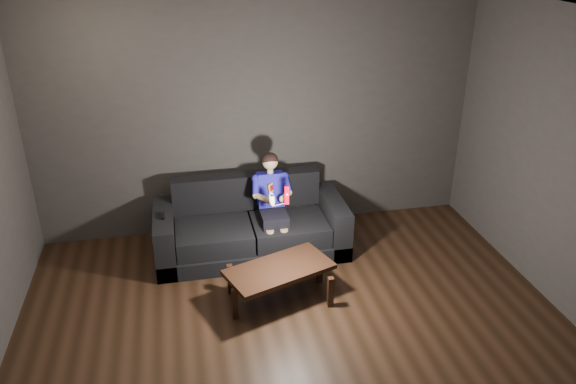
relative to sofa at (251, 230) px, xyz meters
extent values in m
plane|color=black|center=(0.20, -1.90, -0.26)|extent=(5.00, 5.00, 0.00)
cube|color=#373330|center=(0.20, 0.60, 1.09)|extent=(5.00, 0.04, 2.70)
cube|color=white|center=(0.20, -1.90, 2.44)|extent=(5.00, 5.00, 0.02)
cube|color=black|center=(0.00, -0.03, -0.17)|extent=(2.06, 0.89, 0.18)
cube|color=black|center=(-0.41, -0.12, 0.03)|extent=(0.80, 0.63, 0.22)
cube|color=black|center=(0.41, -0.12, 0.03)|extent=(0.80, 0.63, 0.22)
cube|color=black|center=(0.00, 0.31, 0.34)|extent=(1.65, 0.21, 0.40)
cube|color=black|center=(-0.93, -0.03, 0.02)|extent=(0.21, 0.89, 0.56)
cube|color=black|center=(0.93, -0.03, 0.02)|extent=(0.21, 0.89, 0.56)
cube|color=black|center=(0.23, -0.14, 0.20)|extent=(0.28, 0.36, 0.13)
cube|color=navy|center=(0.23, 0.04, 0.45)|extent=(0.28, 0.20, 0.39)
cube|color=#FFF60A|center=(0.23, -0.04, 0.51)|extent=(0.09, 0.09, 0.09)
cube|color=#B60024|center=(0.23, -0.04, 0.51)|extent=(0.06, 0.06, 0.06)
cylinder|color=tan|center=(0.23, 0.04, 0.67)|extent=(0.07, 0.07, 0.06)
sphere|color=tan|center=(0.23, 0.04, 0.77)|extent=(0.17, 0.17, 0.17)
ellipsoid|color=black|center=(0.23, 0.05, 0.79)|extent=(0.18, 0.18, 0.15)
cylinder|color=navy|center=(0.06, -0.02, 0.52)|extent=(0.07, 0.21, 0.18)
cylinder|color=navy|center=(0.41, -0.02, 0.52)|extent=(0.07, 0.21, 0.18)
cylinder|color=tan|center=(0.11, -0.17, 0.48)|extent=(0.13, 0.22, 0.10)
cylinder|color=tan|center=(0.37, -0.17, 0.48)|extent=(0.13, 0.22, 0.10)
sphere|color=tan|center=(0.16, -0.25, 0.47)|extent=(0.08, 0.08, 0.08)
sphere|color=tan|center=(0.31, -0.25, 0.47)|extent=(0.08, 0.08, 0.08)
cylinder|color=tan|center=(0.16, -0.33, -0.01)|extent=(0.08, 0.08, 0.32)
cylinder|color=tan|center=(0.31, -0.33, -0.01)|extent=(0.08, 0.08, 0.32)
cube|color=red|center=(0.31, -0.46, 0.61)|extent=(0.06, 0.08, 0.19)
cube|color=maroon|center=(0.31, -0.48, 0.66)|extent=(0.03, 0.01, 0.03)
cylinder|color=white|center=(0.31, -0.48, 0.60)|extent=(0.02, 0.01, 0.02)
ellipsoid|color=white|center=(0.16, -0.45, 0.58)|extent=(0.09, 0.11, 0.16)
cylinder|color=black|center=(0.16, -0.49, 0.63)|extent=(0.03, 0.01, 0.03)
cube|color=black|center=(-0.93, -0.08, 0.32)|extent=(0.04, 0.14, 0.03)
cube|color=black|center=(-0.93, -0.03, 0.33)|extent=(0.02, 0.02, 0.00)
cube|color=black|center=(0.14, -0.96, 0.08)|extent=(1.11, 0.81, 0.05)
cube|color=black|center=(-0.32, -1.16, -0.10)|extent=(0.05, 0.05, 0.32)
cube|color=black|center=(0.59, -1.16, -0.10)|extent=(0.05, 0.05, 0.32)
cube|color=black|center=(-0.32, -0.76, -0.10)|extent=(0.05, 0.05, 0.32)
cube|color=black|center=(0.59, -0.76, -0.10)|extent=(0.05, 0.05, 0.32)
camera|label=1|loc=(-0.69, -5.38, 3.04)|focal=35.00mm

